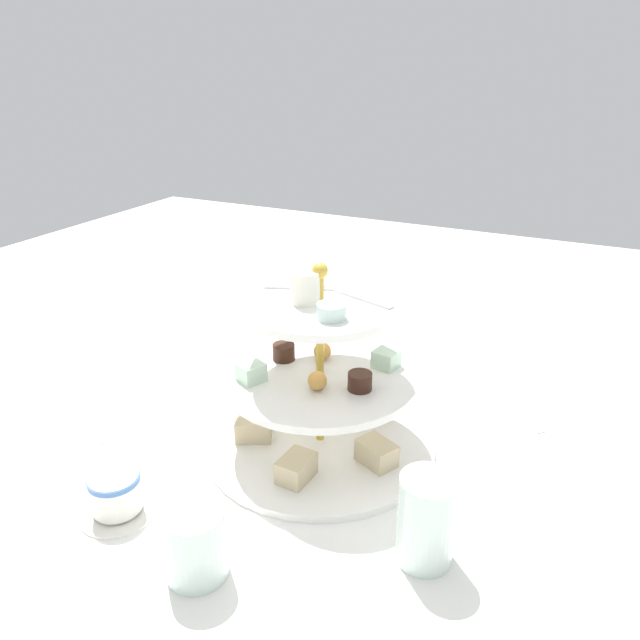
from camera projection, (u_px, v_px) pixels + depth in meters
The scene contains 8 objects.
ground_plane at pixel (320, 445), 0.83m from camera, with size 2.40×2.40×0.00m, color white.
tiered_serving_stand at pixel (320, 393), 0.80m from camera, with size 0.31×0.31×0.26m.
water_glass_tall_right at pixel (292, 331), 1.04m from camera, with size 0.07×0.07×0.11m, color silver.
water_glass_short_left at pixel (195, 543), 0.61m from camera, with size 0.06×0.06×0.08m, color silver.
teacup_with_saucer at pixel (116, 495), 0.70m from camera, with size 0.09×0.09×0.05m.
butter_knife_left at pixel (508, 402), 0.93m from camera, with size 0.17×0.01×0.00m, color silver.
butter_knife_right at pixel (123, 410), 0.91m from camera, with size 0.17×0.01×0.00m, color silver.
water_glass_mid_back at pixel (426, 520), 0.62m from camera, with size 0.06×0.06×0.10m, color silver.
Camera 1 is at (-0.30, 0.62, 0.48)m, focal length 34.17 mm.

